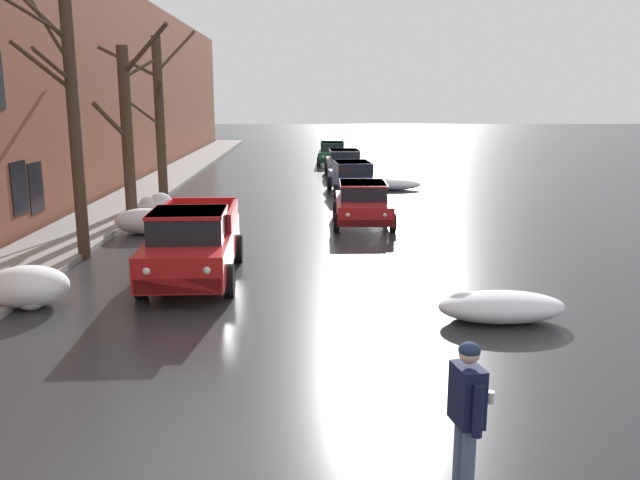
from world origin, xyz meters
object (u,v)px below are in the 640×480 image
object	(u,v)px
bare_tree_mid_block	(128,129)
sedan_green_queued_behind_truck	(332,153)
bare_tree_second_along_sidewalk	(71,114)
sedan_darkblue_parked_kerbside_mid	(353,177)
pedestrian_with_coffee	(467,407)
sedan_grey_parked_far_down_block	(344,162)
sedan_red_parked_kerbside_close	(363,202)
bare_tree_far_down_block	(159,114)
pickup_truck_red_approaching_near_lane	(193,243)

from	to	relation	value
bare_tree_mid_block	sedan_green_queued_behind_truck	size ratio (longest dim) A/B	1.53
bare_tree_second_along_sidewalk	sedan_green_queued_behind_truck	distance (m)	26.35
sedan_darkblue_parked_kerbside_mid	pedestrian_with_coffee	xyz separation A→B (m)	(-0.46, -22.93, 0.28)
sedan_grey_parked_far_down_block	sedan_red_parked_kerbside_close	bearing A→B (deg)	-90.92
sedan_red_parked_kerbside_close	sedan_grey_parked_far_down_block	xyz separation A→B (m)	(0.23, 14.07, 0.00)
bare_tree_second_along_sidewalk	bare_tree_far_down_block	distance (m)	10.26
bare_tree_second_along_sidewalk	bare_tree_mid_block	size ratio (longest dim) A/B	1.08
bare_tree_far_down_block	sedan_grey_parked_far_down_block	size ratio (longest dim) A/B	1.62
bare_tree_far_down_block	sedan_green_queued_behind_truck	xyz separation A→B (m)	(7.73, 14.74, -2.79)
sedan_darkblue_parked_kerbside_mid	pickup_truck_red_approaching_near_lane	bearing A→B (deg)	-108.74
sedan_red_parked_kerbside_close	sedan_darkblue_parked_kerbside_mid	xyz separation A→B (m)	(0.19, 7.30, 0.00)
bare_tree_far_down_block	pedestrian_with_coffee	size ratio (longest dim) A/B	3.96
bare_tree_second_along_sidewalk	pedestrian_with_coffee	size ratio (longest dim) A/B	4.00
sedan_red_parked_kerbside_close	bare_tree_mid_block	bearing A→B (deg)	176.77
bare_tree_second_along_sidewalk	pickup_truck_red_approaching_near_lane	bearing A→B (deg)	-33.04
sedan_green_queued_behind_truck	pedestrian_with_coffee	bearing A→B (deg)	-90.16
bare_tree_second_along_sidewalk	bare_tree_mid_block	distance (m)	5.10
bare_tree_mid_block	sedan_green_queued_behind_truck	xyz separation A→B (m)	(7.67, 19.93, -2.44)
sedan_red_parked_kerbside_close	pedestrian_with_coffee	bearing A→B (deg)	-90.99
sedan_grey_parked_far_down_block	pedestrian_with_coffee	world-z (taller)	pedestrian_with_coffee
sedan_grey_parked_far_down_block	pedestrian_with_coffee	xyz separation A→B (m)	(-0.49, -29.69, 0.28)
sedan_grey_parked_far_down_block	bare_tree_far_down_block	bearing A→B (deg)	-133.95
bare_tree_far_down_block	sedan_darkblue_parked_kerbside_mid	bearing A→B (deg)	11.63
sedan_grey_parked_far_down_block	bare_tree_second_along_sidewalk	bearing A→B (deg)	-113.62
sedan_red_parked_kerbside_close	pickup_truck_red_approaching_near_lane	bearing A→B (deg)	-124.04
bare_tree_second_along_sidewalk	sedan_darkblue_parked_kerbside_mid	bearing A→B (deg)	55.68
bare_tree_far_down_block	sedan_red_parked_kerbside_close	xyz separation A→B (m)	(7.90, -5.64, -2.79)
bare_tree_second_along_sidewalk	sedan_green_queued_behind_truck	bearing A→B (deg)	72.71
bare_tree_second_along_sidewalk	bare_tree_far_down_block	size ratio (longest dim) A/B	1.01
bare_tree_mid_block	pedestrian_with_coffee	world-z (taller)	bare_tree_mid_block
bare_tree_mid_block	sedan_red_parked_kerbside_close	size ratio (longest dim) A/B	1.61
pickup_truck_red_approaching_near_lane	bare_tree_far_down_block	bearing A→B (deg)	104.89
bare_tree_far_down_block	bare_tree_second_along_sidewalk	bearing A→B (deg)	-90.27
sedan_red_parked_kerbside_close	pedestrian_with_coffee	world-z (taller)	pedestrian_with_coffee
sedan_red_parked_kerbside_close	bare_tree_far_down_block	bearing A→B (deg)	144.48
bare_tree_second_along_sidewalk	sedan_darkblue_parked_kerbside_mid	xyz separation A→B (m)	(8.14, 11.92, -3.05)
bare_tree_second_along_sidewalk	sedan_red_parked_kerbside_close	world-z (taller)	bare_tree_second_along_sidewalk
bare_tree_far_down_block	sedan_green_queued_behind_truck	world-z (taller)	bare_tree_far_down_block
sedan_green_queued_behind_truck	bare_tree_far_down_block	bearing A→B (deg)	-117.69
pickup_truck_red_approaching_near_lane	sedan_red_parked_kerbside_close	bearing A→B (deg)	55.96
bare_tree_mid_block	bare_tree_far_down_block	xyz separation A→B (m)	(-0.06, 5.20, 0.35)
sedan_grey_parked_far_down_block	pedestrian_with_coffee	bearing A→B (deg)	-90.95
pickup_truck_red_approaching_near_lane	sedan_grey_parked_far_down_block	world-z (taller)	pickup_truck_red_approaching_near_lane
sedan_darkblue_parked_kerbside_mid	bare_tree_mid_block	bearing A→B (deg)	-139.48
sedan_red_parked_kerbside_close	bare_tree_second_along_sidewalk	bearing A→B (deg)	-149.85
sedan_grey_parked_far_down_block	sedan_green_queued_behind_truck	world-z (taller)	same
sedan_green_queued_behind_truck	pedestrian_with_coffee	world-z (taller)	pedestrian_with_coffee
bare_tree_second_along_sidewalk	sedan_green_queued_behind_truck	xyz separation A→B (m)	(7.78, 24.99, -3.05)
sedan_darkblue_parked_kerbside_mid	sedan_green_queued_behind_truck	world-z (taller)	same
bare_tree_mid_block	pedestrian_with_coffee	xyz separation A→B (m)	(7.57, -16.06, -2.15)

